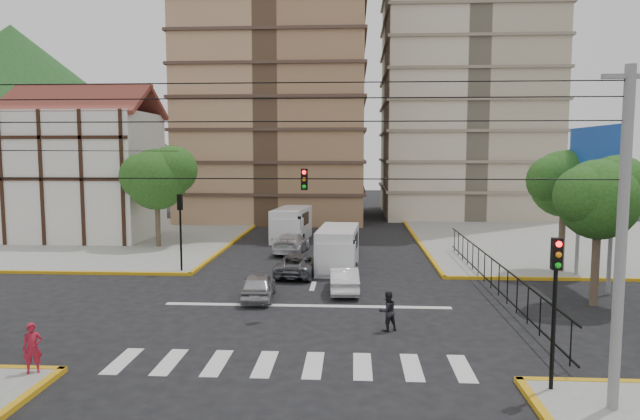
# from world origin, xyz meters

# --- Properties ---
(ground) EXTENTS (160.00, 160.00, 0.00)m
(ground) POSITION_xyz_m (0.00, 0.00, 0.00)
(ground) COLOR black
(ground) RESTS_ON ground
(sidewalk_nw) EXTENTS (26.00, 26.00, 0.15)m
(sidewalk_nw) POSITION_xyz_m (-20.00, 20.00, 0.07)
(sidewalk_nw) COLOR gray
(sidewalk_nw) RESTS_ON ground
(sidewalk_ne) EXTENTS (26.00, 26.00, 0.15)m
(sidewalk_ne) POSITION_xyz_m (20.00, 20.00, 0.07)
(sidewalk_ne) COLOR gray
(sidewalk_ne) RESTS_ON ground
(crosswalk_stripes) EXTENTS (12.00, 2.40, 0.01)m
(crosswalk_stripes) POSITION_xyz_m (0.00, -6.00, 0.01)
(crosswalk_stripes) COLOR silver
(crosswalk_stripes) RESTS_ON ground
(stop_line) EXTENTS (13.00, 0.40, 0.01)m
(stop_line) POSITION_xyz_m (0.00, 1.20, 0.01)
(stop_line) COLOR silver
(stop_line) RESTS_ON ground
(tudor_building) EXTENTS (10.80, 8.05, 12.23)m
(tudor_building) POSITION_xyz_m (-19.00, 20.00, 5.25)
(tudor_building) COLOR silver
(tudor_building) RESTS_ON ground
(distant_hill) EXTENTS (70.00, 70.00, 28.00)m
(distant_hill) POSITION_xyz_m (-55.00, 70.00, 14.00)
(distant_hill) COLOR #17461A
(distant_hill) RESTS_ON ground
(park_fence) EXTENTS (0.10, 22.50, 1.66)m
(park_fence) POSITION_xyz_m (9.00, 4.50, 0.00)
(park_fence) COLOR black
(park_fence) RESTS_ON ground
(billboard) EXTENTS (0.36, 6.20, 8.10)m
(billboard) POSITION_xyz_m (14.45, 6.00, 6.00)
(billboard) COLOR slate
(billboard) RESTS_ON ground
(tree_park_a) EXTENTS (4.41, 3.60, 6.83)m
(tree_park_a) POSITION_xyz_m (13.08, 2.01, 5.01)
(tree_park_a) COLOR #473828
(tree_park_a) RESTS_ON ground
(tree_park_c) EXTENTS (4.65, 3.80, 7.25)m
(tree_park_c) POSITION_xyz_m (14.09, 9.01, 5.34)
(tree_park_c) COLOR #473828
(tree_park_c) RESTS_ON ground
(tree_tudor) EXTENTS (5.39, 4.40, 7.43)m
(tree_tudor) POSITION_xyz_m (-11.90, 16.01, 5.22)
(tree_tudor) COLOR #473828
(tree_tudor) RESTS_ON ground
(traffic_light_se) EXTENTS (0.28, 0.22, 4.40)m
(traffic_light_se) POSITION_xyz_m (7.80, -7.80, 3.11)
(traffic_light_se) COLOR black
(traffic_light_se) RESTS_ON ground
(traffic_light_nw) EXTENTS (0.28, 0.22, 4.40)m
(traffic_light_nw) POSITION_xyz_m (-7.80, 7.80, 3.11)
(traffic_light_nw) COLOR black
(traffic_light_nw) RESTS_ON ground
(traffic_light_hanging) EXTENTS (18.00, 9.12, 0.92)m
(traffic_light_hanging) POSITION_xyz_m (0.00, -2.04, 5.90)
(traffic_light_hanging) COLOR black
(traffic_light_hanging) RESTS_ON ground
(utility_pole_se) EXTENTS (1.40, 0.28, 9.00)m
(utility_pole_se) POSITION_xyz_m (9.00, -9.00, 4.77)
(utility_pole_se) COLOR slate
(utility_pole_se) RESTS_ON ground
(van_right_lane) EXTENTS (2.51, 5.63, 2.48)m
(van_right_lane) POSITION_xyz_m (1.17, 9.14, 1.21)
(van_right_lane) COLOR silver
(van_right_lane) RESTS_ON ground
(van_left_lane) EXTENTS (2.87, 5.87, 2.54)m
(van_left_lane) POSITION_xyz_m (-2.80, 20.08, 1.24)
(van_left_lane) COLOR silver
(van_left_lane) RESTS_ON ground
(car_silver_front_left) EXTENTS (1.72, 3.79, 1.26)m
(car_silver_front_left) POSITION_xyz_m (-2.39, 2.27, 0.63)
(car_silver_front_left) COLOR #ABABB0
(car_silver_front_left) RESTS_ON ground
(car_white_front_right) EXTENTS (1.60, 4.01, 1.30)m
(car_white_front_right) POSITION_xyz_m (1.62, 3.82, 0.65)
(car_white_front_right) COLOR silver
(car_white_front_right) RESTS_ON ground
(car_grey_mid_left) EXTENTS (2.35, 4.61, 1.25)m
(car_grey_mid_left) POSITION_xyz_m (-1.07, 7.57, 0.62)
(car_grey_mid_left) COLOR slate
(car_grey_mid_left) RESTS_ON ground
(car_silver_rear_left) EXTENTS (2.47, 4.98, 1.39)m
(car_silver_rear_left) POSITION_xyz_m (-2.18, 14.73, 0.70)
(car_silver_rear_left) COLOR silver
(car_silver_rear_left) RESTS_ON ground
(car_darkgrey_mid_right) EXTENTS (1.95, 4.06, 1.34)m
(car_darkgrey_mid_right) POSITION_xyz_m (1.44, 14.61, 0.67)
(car_darkgrey_mid_right) COLOR #272729
(car_darkgrey_mid_right) RESTS_ON ground
(car_white_rear_right) EXTENTS (1.63, 4.43, 1.45)m
(car_white_rear_right) POSITION_xyz_m (1.40, 19.85, 0.72)
(car_white_rear_right) COLOR white
(car_white_rear_right) RESTS_ON ground
(pedestrian_sw_corner) EXTENTS (0.68, 0.58, 1.57)m
(pedestrian_sw_corner) POSITION_xyz_m (-7.79, -7.50, 0.94)
(pedestrian_sw_corner) COLOR #A8192F
(pedestrian_sw_corner) RESTS_ON sidewalk_sw
(pedestrian_crosswalk) EXTENTS (0.94, 0.87, 1.56)m
(pedestrian_crosswalk) POSITION_xyz_m (3.43, -2.21, 0.78)
(pedestrian_crosswalk) COLOR black
(pedestrian_crosswalk) RESTS_ON ground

